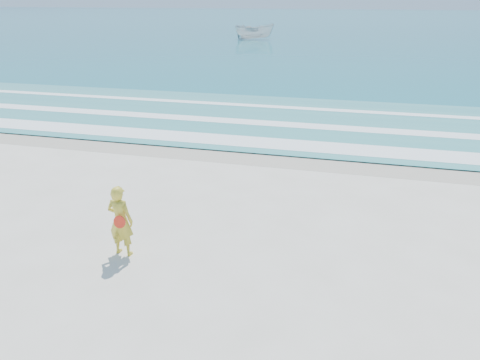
# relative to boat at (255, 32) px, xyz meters

# --- Properties ---
(ground) EXTENTS (400.00, 400.00, 0.00)m
(ground) POSITION_rel_boat_xyz_m (10.74, -54.30, -1.00)
(ground) COLOR silver
(ground) RESTS_ON ground
(wet_sand) EXTENTS (400.00, 2.40, 0.00)m
(wet_sand) POSITION_rel_boat_xyz_m (10.74, -45.30, -1.00)
(wet_sand) COLOR #B2A893
(wet_sand) RESTS_ON ground
(ocean) EXTENTS (400.00, 190.00, 0.04)m
(ocean) POSITION_rel_boat_xyz_m (10.74, 50.70, -0.98)
(ocean) COLOR #19727F
(ocean) RESTS_ON ground
(shallow) EXTENTS (400.00, 10.00, 0.01)m
(shallow) POSITION_rel_boat_xyz_m (10.74, -40.30, -0.95)
(shallow) COLOR #59B7AD
(shallow) RESTS_ON ocean
(foam_near) EXTENTS (400.00, 1.40, 0.01)m
(foam_near) POSITION_rel_boat_xyz_m (10.74, -44.00, -0.95)
(foam_near) COLOR white
(foam_near) RESTS_ON shallow
(foam_mid) EXTENTS (400.00, 0.90, 0.01)m
(foam_mid) POSITION_rel_boat_xyz_m (10.74, -41.10, -0.95)
(foam_mid) COLOR white
(foam_mid) RESTS_ON shallow
(foam_far) EXTENTS (400.00, 0.60, 0.01)m
(foam_far) POSITION_rel_boat_xyz_m (10.74, -37.80, -0.95)
(foam_far) COLOR white
(foam_far) RESTS_ON shallow
(boat) EXTENTS (5.28, 3.09, 1.92)m
(boat) POSITION_rel_boat_xyz_m (0.00, 0.00, 0.00)
(boat) COLOR silver
(boat) RESTS_ON ocean
(woman) EXTENTS (0.61, 0.43, 1.60)m
(woman) POSITION_rel_boat_xyz_m (9.20, -52.73, -0.20)
(woman) COLOR gold
(woman) RESTS_ON ground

